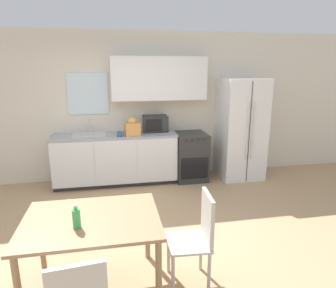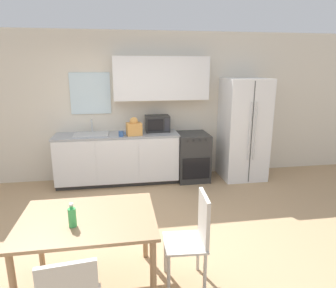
% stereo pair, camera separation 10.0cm
% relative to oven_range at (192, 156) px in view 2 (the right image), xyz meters
% --- Properties ---
extents(ground_plane, '(12.00, 12.00, 0.00)m').
position_rel_oven_range_xyz_m(ground_plane, '(-1.15, -1.88, -0.44)').
color(ground_plane, tan).
extents(wall_back, '(12.00, 0.38, 2.70)m').
position_rel_oven_range_xyz_m(wall_back, '(-1.05, 0.32, 1.00)').
color(wall_back, beige).
rests_on(wall_back, ground_plane).
extents(kitchen_counter, '(2.18, 0.62, 0.92)m').
position_rel_oven_range_xyz_m(kitchen_counter, '(-1.38, 0.02, 0.02)').
color(kitchen_counter, '#333333').
rests_on(kitchen_counter, ground_plane).
extents(oven_range, '(0.58, 0.66, 0.88)m').
position_rel_oven_range_xyz_m(oven_range, '(0.00, 0.00, 0.00)').
color(oven_range, '#2D2D2D').
rests_on(oven_range, ground_plane).
extents(refrigerator, '(0.79, 0.77, 1.88)m').
position_rel_oven_range_xyz_m(refrigerator, '(0.97, -0.04, 0.50)').
color(refrigerator, white).
rests_on(refrigerator, ground_plane).
extents(kitchen_sink, '(0.58, 0.46, 0.25)m').
position_rel_oven_range_xyz_m(kitchen_sink, '(-1.82, 0.03, 0.49)').
color(kitchen_sink, '#B7BABC').
rests_on(kitchen_sink, kitchen_counter).
extents(microwave, '(0.44, 0.32, 0.29)m').
position_rel_oven_range_xyz_m(microwave, '(-0.64, 0.13, 0.62)').
color(microwave, '#282828').
rests_on(microwave, kitchen_counter).
extents(coffee_mug, '(0.12, 0.09, 0.09)m').
position_rel_oven_range_xyz_m(coffee_mug, '(-1.29, -0.17, 0.52)').
color(coffee_mug, '#335999').
rests_on(coffee_mug, kitchen_counter).
extents(grocery_bag_0, '(0.28, 0.25, 0.31)m').
position_rel_oven_range_xyz_m(grocery_bag_0, '(-1.08, -0.10, 0.61)').
color(grocery_bag_0, '#DB994C').
rests_on(grocery_bag_0, kitchen_counter).
extents(dining_table, '(1.22, 0.92, 0.75)m').
position_rel_oven_range_xyz_m(dining_table, '(-1.64, -2.69, 0.21)').
color(dining_table, '#997551').
rests_on(dining_table, ground_plane).
extents(dining_chair_side, '(0.43, 0.43, 0.93)m').
position_rel_oven_range_xyz_m(dining_chair_side, '(-0.65, -2.77, 0.10)').
color(dining_chair_side, beige).
rests_on(dining_chair_side, ground_plane).
extents(drink_bottle, '(0.07, 0.07, 0.21)m').
position_rel_oven_range_xyz_m(drink_bottle, '(-1.75, -2.83, 0.40)').
color(drink_bottle, '#3FB259').
rests_on(drink_bottle, dining_table).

